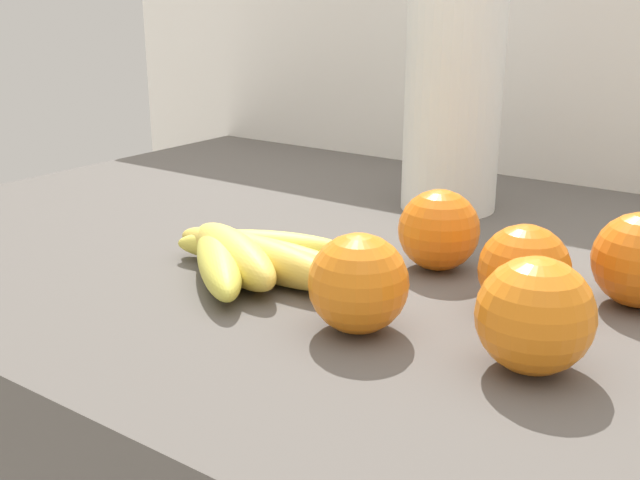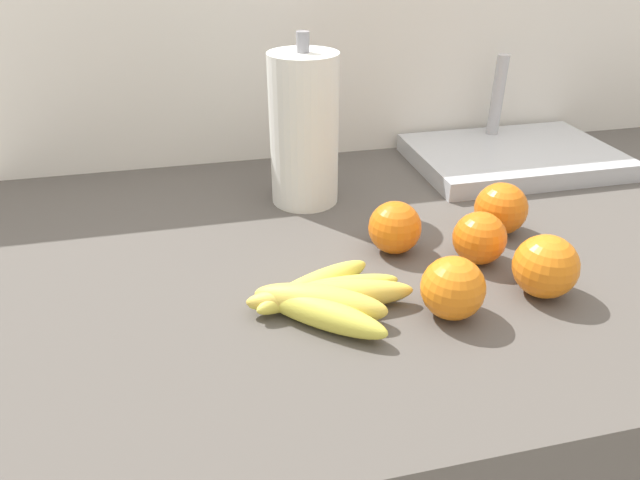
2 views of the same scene
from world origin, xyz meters
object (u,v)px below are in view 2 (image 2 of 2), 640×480
object	(u,v)px
orange_front	(546,266)
orange_right	(501,208)
orange_far_right	(453,288)
paper_towel_roll	(304,130)
orange_center	(395,228)
banana_bunch	(322,298)
sink_basin	(513,155)
orange_back_right	(479,238)

from	to	relation	value
orange_front	orange_right	bearing A→B (deg)	80.57
orange_front	orange_far_right	distance (m)	0.13
paper_towel_roll	orange_center	bearing A→B (deg)	-65.38
banana_bunch	orange_center	size ratio (longest dim) A/B	2.76
orange_far_right	orange_center	bearing A→B (deg)	95.68
orange_right	orange_far_right	world-z (taller)	orange_right
sink_basin	paper_towel_roll	bearing A→B (deg)	-171.35
orange_far_right	sink_basin	world-z (taller)	sink_basin
orange_right	orange_far_right	size ratio (longest dim) A/B	1.02
banana_bunch	orange_right	size ratio (longest dim) A/B	2.65
orange_back_right	sink_basin	size ratio (longest dim) A/B	0.19
paper_towel_roll	sink_basin	xyz separation A→B (m)	(0.42, 0.06, -0.10)
banana_bunch	orange_back_right	world-z (taller)	orange_back_right
banana_bunch	orange_far_right	size ratio (longest dim) A/B	2.71
orange_far_right	paper_towel_roll	xyz separation A→B (m)	(-0.11, 0.35, 0.08)
orange_far_right	orange_center	size ratio (longest dim) A/B	1.02
orange_far_right	orange_front	bearing A→B (deg)	6.67
orange_front	orange_right	world-z (taller)	orange_front
orange_front	orange_back_right	bearing A→B (deg)	115.75
orange_center	banana_bunch	bearing A→B (deg)	-138.53
sink_basin	orange_center	bearing A→B (deg)	-142.11
orange_front	orange_far_right	bearing A→B (deg)	-173.33
orange_front	sink_basin	size ratio (longest dim) A/B	0.21
banana_bunch	orange_right	world-z (taller)	orange_right
orange_back_right	orange_right	size ratio (longest dim) A/B	0.93
orange_back_right	orange_far_right	distance (m)	0.14
sink_basin	orange_back_right	bearing A→B (deg)	-126.36
banana_bunch	orange_far_right	bearing A→B (deg)	-15.64
orange_back_right	paper_towel_roll	size ratio (longest dim) A/B	0.27
banana_bunch	sink_basin	xyz separation A→B (m)	(0.47, 0.38, 0.00)
paper_towel_roll	banana_bunch	bearing A→B (deg)	-97.83
orange_far_right	orange_center	distance (m)	0.16
orange_back_right	orange_right	distance (m)	0.10
orange_front	orange_right	size ratio (longest dim) A/B	1.03
orange_far_right	orange_right	bearing A→B (deg)	48.25
orange_back_right	paper_towel_roll	bearing A→B (deg)	127.85
orange_back_right	orange_front	size ratio (longest dim) A/B	0.91
orange_back_right	orange_right	xyz separation A→B (m)	(0.07, 0.07, 0.00)
orange_far_right	sink_basin	bearing A→B (deg)	52.75
banana_bunch	orange_center	world-z (taller)	orange_center
orange_center	orange_front	bearing A→B (deg)	-44.26
orange_center	paper_towel_roll	size ratio (longest dim) A/B	0.28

